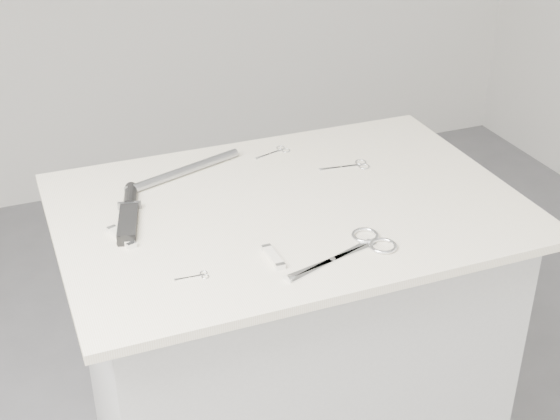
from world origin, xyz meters
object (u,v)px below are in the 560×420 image
object	(u,v)px
large_shears	(360,247)
metal_rail	(184,171)
plinth	(288,370)
sheathed_knife	(129,210)
embroidery_scissors_b	(277,152)
tiny_scissors	(196,276)
embroidery_scissors_a	(353,166)
pocket_knife_b	(273,257)
pocket_knife_a	(121,237)

from	to	relation	value
large_shears	metal_rail	size ratio (longest dim) A/B	0.81
plinth	sheathed_knife	world-z (taller)	sheathed_knife
plinth	sheathed_knife	bearing A→B (deg)	165.16
embroidery_scissors_b	tiny_scissors	xyz separation A→B (m)	(-0.34, -0.46, -0.00)
tiny_scissors	metal_rail	bearing A→B (deg)	80.81
embroidery_scissors_a	pocket_knife_b	size ratio (longest dim) A/B	1.49
sheathed_knife	large_shears	bearing A→B (deg)	-113.37
plinth	pocket_knife_b	size ratio (longest dim) A/B	10.99
tiny_scissors	large_shears	bearing A→B (deg)	-0.96
plinth	metal_rail	world-z (taller)	metal_rail
large_shears	tiny_scissors	distance (m)	0.33
sheathed_knife	embroidery_scissors_b	bearing A→B (deg)	-52.33
large_shears	pocket_knife_b	bearing A→B (deg)	154.68
large_shears	plinth	bearing A→B (deg)	88.77
pocket_knife_a	pocket_knife_b	size ratio (longest dim) A/B	1.14
pocket_knife_a	embroidery_scissors_a	bearing A→B (deg)	-95.14
large_shears	pocket_knife_b	distance (m)	0.17
pocket_knife_a	pocket_knife_b	distance (m)	0.31
pocket_knife_b	metal_rail	xyz separation A→B (m)	(-0.06, 0.42, 0.01)
tiny_scissors	plinth	bearing A→B (deg)	39.48
embroidery_scissors_a	pocket_knife_a	distance (m)	0.60
sheathed_knife	embroidery_scissors_a	bearing A→B (deg)	-72.15
embroidery_scissors_b	tiny_scissors	world-z (taller)	same
large_shears	embroidery_scissors_a	world-z (taller)	large_shears
tiny_scissors	metal_rail	world-z (taller)	metal_rail
large_shears	pocket_knife_a	world-z (taller)	pocket_knife_a
plinth	metal_rail	size ratio (longest dim) A/B	2.92
plinth	embroidery_scissors_b	bearing A→B (deg)	74.60
pocket_knife_a	metal_rail	bearing A→B (deg)	-57.37
plinth	pocket_knife_b	xyz separation A→B (m)	(-0.11, -0.19, 0.48)
pocket_knife_a	metal_rail	size ratio (longest dim) A/B	0.30
metal_rail	embroidery_scissors_a	bearing A→B (deg)	-14.93
sheathed_knife	pocket_knife_a	xyz separation A→B (m)	(-0.04, -0.10, -0.00)
plinth	tiny_scissors	xyz separation A→B (m)	(-0.27, -0.20, 0.47)
embroidery_scissors_a	plinth	bearing A→B (deg)	-144.27
plinth	pocket_knife_a	size ratio (longest dim) A/B	9.62
embroidery_scissors_a	tiny_scissors	distance (m)	0.57
pocket_knife_b	metal_rail	bearing A→B (deg)	7.66
plinth	tiny_scissors	distance (m)	0.58
embroidery_scissors_a	pocket_knife_a	size ratio (longest dim) A/B	1.31
embroidery_scissors_b	plinth	bearing A→B (deg)	-123.32
large_shears	embroidery_scissors_b	size ratio (longest dim) A/B	2.53
sheathed_knife	pocket_knife_a	size ratio (longest dim) A/B	2.42
embroidery_scissors_b	sheathed_knife	size ratio (longest dim) A/B	0.44
large_shears	sheathed_knife	bearing A→B (deg)	125.34
embroidery_scissors_b	pocket_knife_a	bearing A→B (deg)	-166.27
embroidery_scissors_a	sheathed_knife	bearing A→B (deg)	-170.19
large_shears	embroidery_scissors_a	bearing A→B (deg)	49.18
large_shears	pocket_knife_a	xyz separation A→B (m)	(-0.43, 0.21, 0.00)
pocket_knife_a	pocket_knife_b	world-z (taller)	same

